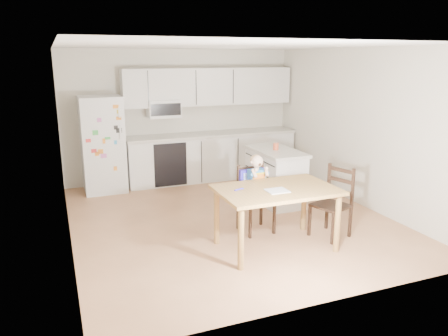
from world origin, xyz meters
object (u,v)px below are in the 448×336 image
object	(u,v)px
dining_table	(276,196)
chair_side	(335,197)
kitchen_island	(275,176)
red_cup	(276,146)
chair_booster	(255,185)
refrigerator	(103,144)

from	to	relation	value
dining_table	chair_side	distance (m)	0.95
kitchen_island	dining_table	size ratio (longest dim) A/B	0.82
red_cup	chair_side	size ratio (longest dim) A/B	0.12
kitchen_island	chair_booster	distance (m)	1.33
red_cup	chair_booster	xyz separation A→B (m)	(-0.84, -0.99, -0.29)
dining_table	chair_side	bearing A→B (deg)	4.90
dining_table	chair_booster	bearing A→B (deg)	90.22
chair_side	dining_table	bearing A→B (deg)	-103.90
red_cup	dining_table	bearing A→B (deg)	-117.62
red_cup	dining_table	distance (m)	1.83
dining_table	chair_side	world-z (taller)	chair_side
dining_table	chair_booster	xyz separation A→B (m)	(-0.00, 0.62, -0.02)
refrigerator	red_cup	xyz separation A→B (m)	(2.55, -1.71, 0.09)
refrigerator	kitchen_island	xyz separation A→B (m)	(2.56, -1.69, -0.40)
red_cup	refrigerator	bearing A→B (deg)	146.24
kitchen_island	chair_booster	bearing A→B (deg)	-130.08
kitchen_island	dining_table	bearing A→B (deg)	-117.54
refrigerator	red_cup	size ratio (longest dim) A/B	15.30
refrigerator	kitchen_island	size ratio (longest dim) A/B	1.41
dining_table	chair_booster	world-z (taller)	chair_booster
refrigerator	chair_side	bearing A→B (deg)	-50.62
refrigerator	dining_table	bearing A→B (deg)	-62.67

